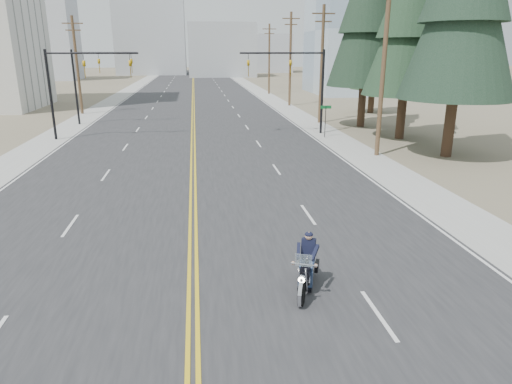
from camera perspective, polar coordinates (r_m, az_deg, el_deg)
name	(u,v)px	position (r m, az deg, el deg)	size (l,w,h in m)	color
road	(193,95)	(76.62, -7.86, 11.95)	(20.00, 200.00, 0.01)	#303033
sidewalk_left	(121,96)	(77.52, -16.56, 11.47)	(3.00, 200.00, 0.01)	#A5A5A0
sidewalk_right	(263,94)	(77.43, 0.87, 12.16)	(3.00, 200.00, 0.01)	#A5A5A0
traffic_mast_left	(75,77)	(39.46, -21.67, 13.25)	(7.10, 0.26, 7.00)	black
traffic_mast_right	(299,75)	(39.33, 5.44, 14.34)	(7.10, 0.26, 7.00)	black
traffic_mast_far	(92,73)	(47.33, -19.79, 13.84)	(6.10, 0.26, 7.00)	black
street_sign	(326,116)	(38.14, 8.69, 9.40)	(0.90, 0.06, 2.62)	black
utility_pole_b	(384,65)	(31.76, 15.66, 15.02)	(2.20, 0.30, 11.50)	brown
utility_pole_c	(322,63)	(45.97, 8.21, 15.65)	(2.20, 0.30, 11.00)	brown
utility_pole_d	(290,58)	(60.56, 4.31, 16.36)	(2.20, 0.30, 11.50)	brown
utility_pole_e	(269,58)	(77.29, 1.66, 16.39)	(2.20, 0.30, 11.00)	brown
utility_pole_left	(77,64)	(55.81, -21.48, 14.67)	(2.20, 0.30, 10.50)	brown
glass_building	(386,31)	(82.69, 15.93, 18.80)	(24.00, 16.00, 20.00)	#9EB5CC
haze_bldg_a	(44,33)	(126.40, -24.95, 17.61)	(14.00, 12.00, 22.00)	#B7BCC6
haze_bldg_b	(222,50)	(131.53, -4.33, 17.26)	(18.00, 14.00, 14.00)	#ADB2B7
haze_bldg_c	(352,42)	(122.92, 11.93, 17.89)	(16.00, 12.00, 18.00)	#B7BCC6
haze_bldg_d	(151,29)	(146.95, -13.03, 19.23)	(20.00, 15.00, 26.00)	#ADB2B7
haze_bldg_e	(268,53)	(158.25, 1.55, 16.93)	(14.00, 14.00, 12.00)	#B7BCC6
haze_bldg_f	(5,46)	(145.29, -28.92, 15.65)	(12.00, 12.00, 16.00)	#ADB2B7
motorcyclist	(306,264)	(13.64, 6.32, -8.93)	(0.98, 2.28, 1.78)	black
conifer_mid	(411,6)	(38.93, 18.86, 21.12)	(6.59, 6.59, 17.57)	#382619
conifer_tall	(369,4)	(44.51, 13.90, 21.87)	(6.79, 6.79, 18.85)	#382619
conifer_far	(375,42)	(54.85, 14.71, 17.64)	(5.05, 5.05, 13.53)	#382619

